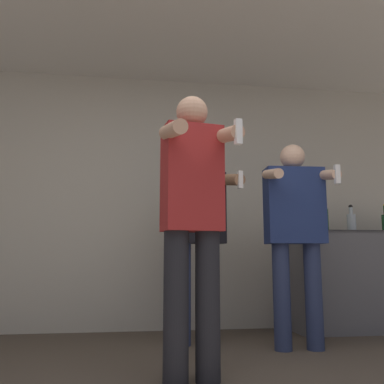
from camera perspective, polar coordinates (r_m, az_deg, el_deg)
name	(u,v)px	position (r m, az deg, el deg)	size (l,w,h in m)	color
wall_back	(168,200)	(4.36, -3.18, -1.13)	(7.00, 0.06, 2.55)	beige
ceiling_slab	(186,7)	(3.53, -0.86, 23.48)	(7.00, 3.15, 0.05)	silver
counter	(353,281)	(4.55, 20.65, -10.99)	(1.26, 0.58, 0.95)	slate
bottle_tall_gin	(312,220)	(4.37, 15.71, -3.57)	(0.07, 0.07, 0.29)	maroon
bottle_red_label	(324,219)	(4.42, 17.18, -3.42)	(0.09, 0.09, 0.31)	#194723
bottle_green_wine	(351,221)	(4.55, 20.49, -3.70)	(0.09, 0.09, 0.27)	silver
person_woman_foreground	(193,218)	(2.49, 0.07, -3.51)	(0.46, 0.48, 1.66)	black
person_man_side	(295,227)	(3.47, 13.62, -4.50)	(0.53, 0.48, 1.60)	navy
person_spectator_back	(199,221)	(3.59, 0.88, -3.88)	(0.59, 0.58, 1.61)	navy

